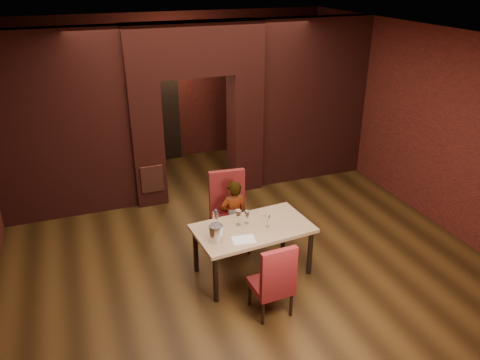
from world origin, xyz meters
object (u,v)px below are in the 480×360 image
object	(u,v)px
chair_near	(271,277)
wine_glass_b	(247,217)
dining_table	(253,250)
chair_far	(231,213)
water_bottle	(216,220)
wine_glass_a	(238,218)
wine_bucket	(216,233)
potted_plant	(267,220)
person_seated	(233,217)
wine_glass_c	(267,221)

from	to	relation	value
chair_near	wine_glass_b	size ratio (longest dim) A/B	5.33
dining_table	chair_far	distance (m)	0.77
wine_glass_b	water_bottle	distance (m)	0.47
wine_glass_a	wine_bucket	bearing A→B (deg)	-145.94
wine_glass_a	potted_plant	size ratio (longest dim) A/B	0.49
person_seated	wine_bucket	bearing A→B (deg)	53.16
wine_glass_c	water_bottle	size ratio (longest dim) A/B	0.57
chair_near	water_bottle	size ratio (longest dim) A/B	3.25
wine_bucket	water_bottle	size ratio (longest dim) A/B	0.72
wine_glass_a	wine_bucket	world-z (taller)	same
person_seated	wine_glass_c	bearing A→B (deg)	105.84
person_seated	water_bottle	bearing A→B (deg)	47.09
person_seated	wine_glass_c	size ratio (longest dim) A/B	6.49
chair_far	wine_glass_b	size ratio (longest dim) A/B	6.30
dining_table	water_bottle	bearing A→B (deg)	163.97
wine_glass_a	chair_near	bearing A→B (deg)	-85.46
dining_table	wine_glass_c	distance (m)	0.51
person_seated	potted_plant	distance (m)	0.85
chair_near	person_seated	distance (m)	1.50
person_seated	wine_bucket	size ratio (longest dim) A/B	5.17
water_bottle	person_seated	bearing A→B (deg)	50.76
wine_glass_b	wine_glass_c	size ratio (longest dim) A/B	1.07
person_seated	wine_bucket	world-z (taller)	person_seated
person_seated	wine_glass_c	world-z (taller)	person_seated
chair_near	potted_plant	distance (m)	1.97
potted_plant	wine_glass_a	bearing A→B (deg)	-134.73
dining_table	water_bottle	distance (m)	0.75
wine_glass_a	wine_glass_c	size ratio (longest dim) A/B	1.26
wine_glass_b	potted_plant	distance (m)	1.24
potted_plant	chair_near	bearing A→B (deg)	-112.44
chair_far	chair_near	world-z (taller)	chair_far
chair_near	wine_glass_a	xyz separation A→B (m)	(-0.08, 0.97, 0.35)
wine_bucket	potted_plant	size ratio (longest dim) A/B	0.49
chair_far	potted_plant	world-z (taller)	chair_far
chair_near	wine_glass_c	xyz separation A→B (m)	(0.29, 0.79, 0.33)
water_bottle	potted_plant	xyz separation A→B (m)	(1.15, 0.85, -0.68)
chair_far	wine_glass_a	xyz separation A→B (m)	(-0.10, -0.61, 0.26)
chair_near	wine_glass_c	size ratio (longest dim) A/B	5.69
wine_glass_a	potted_plant	xyz separation A→B (m)	(0.82, 0.83, -0.64)
potted_plant	chair_far	bearing A→B (deg)	-162.82
wine_glass_a	potted_plant	world-z (taller)	wine_glass_a
dining_table	water_bottle	world-z (taller)	water_bottle
wine_glass_b	chair_near	bearing A→B (deg)	-93.16
wine_bucket	potted_plant	distance (m)	1.77
dining_table	chair_near	xyz separation A→B (m)	(-0.10, -0.85, 0.14)
dining_table	person_seated	world-z (taller)	person_seated
dining_table	wine_glass_a	bearing A→B (deg)	139.35
chair_far	chair_near	size ratio (longest dim) A/B	1.18
wine_glass_c	water_bottle	xyz separation A→B (m)	(-0.70, 0.16, 0.07)
wine_glass_a	water_bottle	size ratio (longest dim) A/B	0.72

